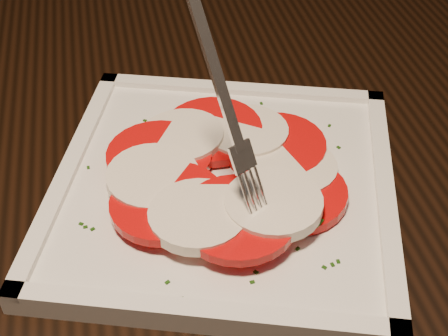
% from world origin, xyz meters
% --- Properties ---
extents(table, '(1.27, 0.91, 0.75)m').
position_xyz_m(table, '(-0.01, 0.10, 0.65)').
color(table, black).
rests_on(table, ground).
extents(plate, '(0.38, 0.38, 0.01)m').
position_xyz_m(plate, '(0.02, 0.02, 0.76)').
color(plate, white).
rests_on(plate, table).
extents(caprese_salad, '(0.25, 0.22, 0.03)m').
position_xyz_m(caprese_salad, '(0.02, 0.02, 0.78)').
color(caprese_salad, red).
rests_on(caprese_salad, plate).
extents(fork, '(0.06, 0.09, 0.16)m').
position_xyz_m(fork, '(0.01, 0.01, 0.87)').
color(fork, white).
rests_on(fork, caprese_salad).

